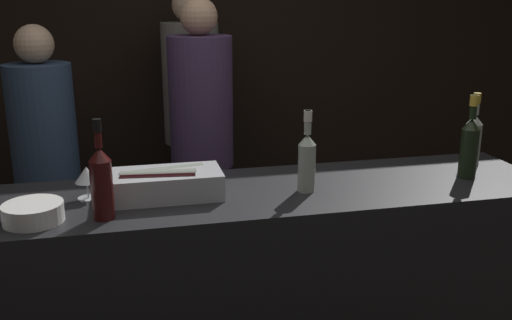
{
  "coord_description": "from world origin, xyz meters",
  "views": [
    {
      "loc": [
        -0.51,
        -1.85,
        1.78
      ],
      "look_at": [
        0.0,
        0.35,
        1.13
      ],
      "focal_mm": 40.0,
      "sensor_mm": 36.0,
      "label": 1
    }
  ],
  "objects_px": {
    "ice_bin_with_bottles": "(165,183)",
    "champagne_bottle": "(469,145)",
    "red_wine_bottle_black_foil": "(101,180)",
    "rose_wine_bottle": "(473,136)",
    "person_grey_polo": "(202,136)",
    "bowl_white": "(33,212)",
    "white_wine_bottle": "(307,159)",
    "person_in_hoodie": "(192,116)",
    "person_blond_tee": "(46,156)",
    "wine_glass": "(87,176)"
  },
  "relations": [
    {
      "from": "rose_wine_bottle",
      "to": "champagne_bottle",
      "type": "relative_size",
      "value": 0.93
    },
    {
      "from": "ice_bin_with_bottles",
      "to": "champagne_bottle",
      "type": "relative_size",
      "value": 1.2
    },
    {
      "from": "red_wine_bottle_black_foil",
      "to": "white_wine_bottle",
      "type": "bearing_deg",
      "value": 8.48
    },
    {
      "from": "ice_bin_with_bottles",
      "to": "red_wine_bottle_black_foil",
      "type": "height_order",
      "value": "red_wine_bottle_black_foil"
    },
    {
      "from": "red_wine_bottle_black_foil",
      "to": "person_in_hoodie",
      "type": "bearing_deg",
      "value": 72.76
    },
    {
      "from": "bowl_white",
      "to": "person_grey_polo",
      "type": "bearing_deg",
      "value": 57.66
    },
    {
      "from": "ice_bin_with_bottles",
      "to": "bowl_white",
      "type": "bearing_deg",
      "value": -161.52
    },
    {
      "from": "white_wine_bottle",
      "to": "champagne_bottle",
      "type": "distance_m",
      "value": 0.75
    },
    {
      "from": "person_blond_tee",
      "to": "person_in_hoodie",
      "type": "bearing_deg",
      "value": 118.91
    },
    {
      "from": "ice_bin_with_bottles",
      "to": "rose_wine_bottle",
      "type": "bearing_deg",
      "value": 5.57
    },
    {
      "from": "wine_glass",
      "to": "red_wine_bottle_black_foil",
      "type": "distance_m",
      "value": 0.24
    },
    {
      "from": "person_blond_tee",
      "to": "ice_bin_with_bottles",
      "type": "bearing_deg",
      "value": 34.2
    },
    {
      "from": "white_wine_bottle",
      "to": "red_wine_bottle_black_foil",
      "type": "relative_size",
      "value": 0.92
    },
    {
      "from": "bowl_white",
      "to": "champagne_bottle",
      "type": "distance_m",
      "value": 1.79
    },
    {
      "from": "person_in_hoodie",
      "to": "person_blond_tee",
      "type": "relative_size",
      "value": 1.12
    },
    {
      "from": "rose_wine_bottle",
      "to": "person_blond_tee",
      "type": "height_order",
      "value": "person_blond_tee"
    },
    {
      "from": "white_wine_bottle",
      "to": "red_wine_bottle_black_foil",
      "type": "distance_m",
      "value": 0.81
    },
    {
      "from": "person_grey_polo",
      "to": "bowl_white",
      "type": "bearing_deg",
      "value": 113.57
    },
    {
      "from": "red_wine_bottle_black_foil",
      "to": "person_in_hoodie",
      "type": "xyz_separation_m",
      "value": [
        0.52,
        1.67,
        -0.13
      ]
    },
    {
      "from": "ice_bin_with_bottles",
      "to": "person_blond_tee",
      "type": "distance_m",
      "value": 1.29
    },
    {
      "from": "red_wine_bottle_black_foil",
      "to": "person_grey_polo",
      "type": "distance_m",
      "value": 1.34
    },
    {
      "from": "red_wine_bottle_black_foil",
      "to": "champagne_bottle",
      "type": "relative_size",
      "value": 1.0
    },
    {
      "from": "champagne_bottle",
      "to": "person_grey_polo",
      "type": "bearing_deg",
      "value": 133.13
    },
    {
      "from": "bowl_white",
      "to": "white_wine_bottle",
      "type": "relative_size",
      "value": 0.63
    },
    {
      "from": "bowl_white",
      "to": "rose_wine_bottle",
      "type": "height_order",
      "value": "rose_wine_bottle"
    },
    {
      "from": "ice_bin_with_bottles",
      "to": "person_in_hoodie",
      "type": "height_order",
      "value": "person_in_hoodie"
    },
    {
      "from": "ice_bin_with_bottles",
      "to": "wine_glass",
      "type": "bearing_deg",
      "value": 170.82
    },
    {
      "from": "person_in_hoodie",
      "to": "wine_glass",
      "type": "bearing_deg",
      "value": -163.48
    },
    {
      "from": "bowl_white",
      "to": "wine_glass",
      "type": "relative_size",
      "value": 1.62
    },
    {
      "from": "bowl_white",
      "to": "ice_bin_with_bottles",
      "type": "bearing_deg",
      "value": 18.48
    },
    {
      "from": "wine_glass",
      "to": "person_blond_tee",
      "type": "relative_size",
      "value": 0.08
    },
    {
      "from": "bowl_white",
      "to": "red_wine_bottle_black_foil",
      "type": "distance_m",
      "value": 0.27
    },
    {
      "from": "ice_bin_with_bottles",
      "to": "person_grey_polo",
      "type": "height_order",
      "value": "person_grey_polo"
    },
    {
      "from": "rose_wine_bottle",
      "to": "person_blond_tee",
      "type": "bearing_deg",
      "value": 154.22
    },
    {
      "from": "bowl_white",
      "to": "wine_glass",
      "type": "distance_m",
      "value": 0.28
    },
    {
      "from": "rose_wine_bottle",
      "to": "person_in_hoodie",
      "type": "distance_m",
      "value": 1.79
    },
    {
      "from": "wine_glass",
      "to": "person_in_hoodie",
      "type": "relative_size",
      "value": 0.07
    },
    {
      "from": "white_wine_bottle",
      "to": "person_in_hoodie",
      "type": "bearing_deg",
      "value": 100.31
    },
    {
      "from": "bowl_white",
      "to": "champagne_bottle",
      "type": "height_order",
      "value": "champagne_bottle"
    },
    {
      "from": "rose_wine_bottle",
      "to": "person_in_hoodie",
      "type": "xyz_separation_m",
      "value": [
        -1.17,
        1.35,
        -0.12
      ]
    },
    {
      "from": "rose_wine_bottle",
      "to": "white_wine_bottle",
      "type": "relative_size",
      "value": 1.01
    },
    {
      "from": "champagne_bottle",
      "to": "person_grey_polo",
      "type": "xyz_separation_m",
      "value": [
        -1.02,
        1.09,
        -0.17
      ]
    },
    {
      "from": "bowl_white",
      "to": "person_in_hoodie",
      "type": "distance_m",
      "value": 1.82
    },
    {
      "from": "white_wine_bottle",
      "to": "ice_bin_with_bottles",
      "type": "bearing_deg",
      "value": 173.96
    },
    {
      "from": "ice_bin_with_bottles",
      "to": "person_blond_tee",
      "type": "height_order",
      "value": "person_blond_tee"
    },
    {
      "from": "ice_bin_with_bottles",
      "to": "champagne_bottle",
      "type": "bearing_deg",
      "value": -1.99
    },
    {
      "from": "person_in_hoodie",
      "to": "person_blond_tee",
      "type": "distance_m",
      "value": 0.96
    },
    {
      "from": "ice_bin_with_bottles",
      "to": "red_wine_bottle_black_foil",
      "type": "xyz_separation_m",
      "value": [
        -0.23,
        -0.18,
        0.08
      ]
    },
    {
      "from": "champagne_bottle",
      "to": "person_blond_tee",
      "type": "height_order",
      "value": "person_blond_tee"
    },
    {
      "from": "person_grey_polo",
      "to": "white_wine_bottle",
      "type": "bearing_deg",
      "value": 160.05
    }
  ]
}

